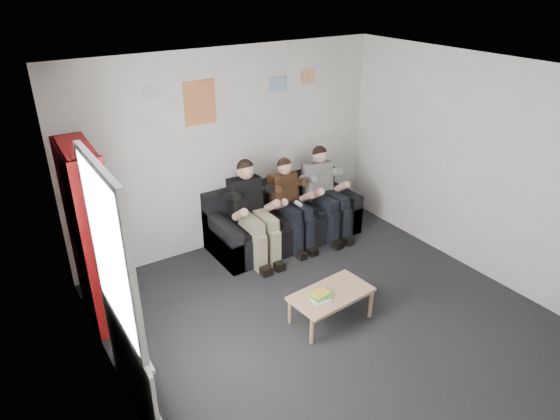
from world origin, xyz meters
name	(u,v)px	position (x,y,z in m)	size (l,w,h in m)	color
room_shell	(351,222)	(0.00, 0.00, 1.35)	(5.00, 5.00, 5.00)	black
sofa	(283,220)	(0.59, 2.09, 0.30)	(2.16, 0.88, 0.83)	black
bookshelf	(92,236)	(-2.07, 1.73, 1.01)	(0.30, 0.91, 2.01)	maroon
coffee_table	(331,296)	(0.01, 0.25, 0.32)	(0.91, 0.50, 0.36)	tan
game_cases	(321,296)	(-0.15, 0.24, 0.39)	(0.24, 0.21, 0.05)	white
person_left	(253,213)	(-0.01, 1.89, 0.67)	(0.42, 0.90, 1.35)	black
person_middle	(291,204)	(0.59, 1.89, 0.63)	(0.37, 0.80, 1.26)	#4B2C19
person_right	(326,193)	(1.19, 1.89, 0.65)	(0.40, 0.86, 1.31)	white
radiator	(141,376)	(-2.15, 0.20, 0.35)	(0.10, 0.64, 0.60)	silver
window	(121,316)	(-2.22, 0.20, 1.03)	(0.05, 1.30, 2.36)	white
poster_large	(200,103)	(-0.40, 2.49, 2.05)	(0.42, 0.01, 0.55)	#E5B050
poster_blue	(278,84)	(0.75, 2.49, 2.15)	(0.25, 0.01, 0.20)	#3C8ACE
poster_pink	(308,76)	(1.25, 2.49, 2.20)	(0.22, 0.01, 0.18)	#CE4076
poster_sign	(151,93)	(-1.00, 2.49, 2.25)	(0.20, 0.01, 0.14)	silver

